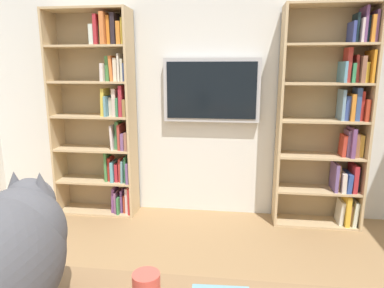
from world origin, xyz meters
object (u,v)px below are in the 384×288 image
(bookshelf_right, at_px, (103,114))
(cat, at_px, (3,258))
(bookshelf_left, at_px, (333,121))
(wall_mounted_tv, at_px, (211,90))

(bookshelf_right, relative_size, cat, 3.29)
(bookshelf_left, distance_m, bookshelf_right, 2.14)
(bookshelf_left, xyz_separation_m, cat, (1.43, 2.44, -0.01))
(bookshelf_left, bearing_deg, bookshelf_right, 0.03)
(cat, bearing_deg, wall_mounted_tv, -97.65)
(wall_mounted_tv, relative_size, cat, 1.52)
(bookshelf_left, relative_size, wall_mounted_tv, 2.16)
(wall_mounted_tv, bearing_deg, bookshelf_left, 175.53)
(bookshelf_left, bearing_deg, wall_mounted_tv, -4.47)
(bookshelf_left, height_order, bookshelf_right, bookshelf_right)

